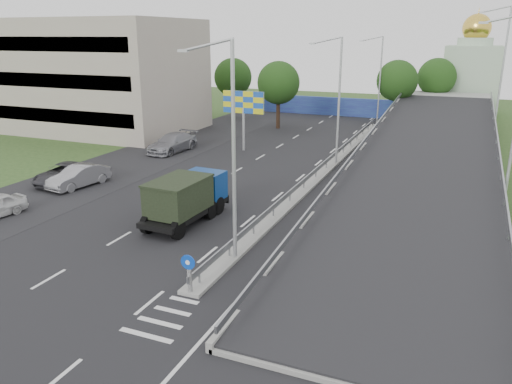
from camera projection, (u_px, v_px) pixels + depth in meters
The scene contains 22 objects.
ground at pixel (161, 322), 18.85m from camera, with size 160.00×160.00×0.00m, color #2D4C1E.
road_surface at pixel (274, 179), 37.56m from camera, with size 26.00×90.00×0.04m, color black.
parking_strip at pixel (130, 163), 42.32m from camera, with size 8.00×90.00×0.05m, color black.
median at pixel (326, 169), 39.95m from camera, with size 1.00×44.00×0.20m, color gray.
overpass_ramp at pixel (426, 157), 36.71m from camera, with size 10.00×50.00×3.50m.
median_guardrail at pixel (326, 161), 39.76m from camera, with size 0.09×44.00×0.71m.
sign_bollard at pixel (189, 273), 20.46m from camera, with size 0.64×0.23×1.67m.
lamp_post_near at pixel (230, 141), 22.34m from camera, with size 2.74×0.18×10.08m.
lamp_post_mid at pixel (337, 94), 39.95m from camera, with size 2.74×0.18×10.08m.
lamp_post_far at pixel (379, 76), 57.56m from camera, with size 2.74×0.18×10.08m.
beige_building at pixel (88, 75), 56.19m from camera, with size 24.00×14.00×12.00m, color #AD9E91.
blue_wall at pixel (352, 107), 65.74m from camera, with size 30.00×0.50×2.40m, color navy.
church at pixel (471, 74), 66.42m from camera, with size 7.00×7.00×13.80m.
billboard at pixel (243, 106), 45.54m from camera, with size 4.00×0.24×5.50m.
tree_left_mid at pixel (278, 83), 56.17m from camera, with size 4.80×4.80×7.60m.
tree_median_far at pixel (397, 81), 58.82m from camera, with size 4.80×4.80×7.60m.
tree_left_far at pixel (233, 77), 63.50m from camera, with size 4.80×4.80×7.60m.
tree_ramp_far at pixel (437, 77), 63.52m from camera, with size 4.80×4.80×7.60m.
dump_truck at pixel (187, 197), 28.54m from camera, with size 2.62×6.34×2.75m.
parked_car_b at pixel (79, 176), 35.42m from camera, with size 1.63×4.67×1.54m, color gray.
parked_car_c at pixel (64, 173), 36.37m from camera, with size 2.35×5.10×1.42m, color #302F34.
parked_car_d at pixel (172, 143), 46.00m from camera, with size 2.35×5.77×1.68m, color gray.
Camera 1 is at (9.64, -13.85, 10.38)m, focal length 35.00 mm.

